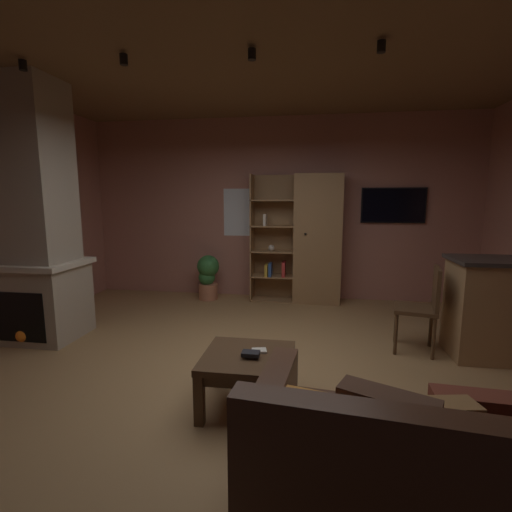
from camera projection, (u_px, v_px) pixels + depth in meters
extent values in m
cube|color=#A37A4C|center=(250.00, 373.00, 3.48)|extent=(6.20, 5.60, 0.02)
cube|color=#AD7060|center=(279.00, 209.00, 6.01)|extent=(6.32, 0.06, 2.90)
cube|color=brown|center=(249.00, 40.00, 3.03)|extent=(6.20, 5.60, 0.02)
cube|color=white|center=(241.00, 212.00, 6.08)|extent=(0.57, 0.01, 0.77)
cube|color=tan|center=(43.00, 302.00, 4.32)|extent=(0.85, 0.72, 0.85)
cube|color=tan|center=(31.00, 175.00, 4.09)|extent=(0.73, 0.61, 2.05)
cube|color=beige|center=(39.00, 264.00, 4.25)|extent=(0.93, 0.80, 0.06)
cube|color=black|center=(22.00, 316.00, 4.01)|extent=(0.60, 0.08, 0.55)
sphere|color=orange|center=(23.00, 336.00, 4.03)|extent=(0.14, 0.14, 0.14)
cube|color=#997047|center=(317.00, 239.00, 5.72)|extent=(0.73, 0.38, 1.99)
cube|color=#997047|center=(274.00, 237.00, 6.00)|extent=(0.67, 0.02, 1.99)
cube|color=#997047|center=(252.00, 238.00, 5.87)|extent=(0.02, 0.38, 1.99)
sphere|color=black|center=(305.00, 234.00, 5.53)|extent=(0.04, 0.04, 0.04)
cube|color=#997047|center=(272.00, 299.00, 5.97)|extent=(0.67, 0.38, 0.02)
cube|color=#997047|center=(272.00, 276.00, 5.91)|extent=(0.67, 0.38, 0.02)
cube|color=#997047|center=(272.00, 251.00, 5.85)|extent=(0.67, 0.38, 0.02)
cube|color=#997047|center=(273.00, 226.00, 5.79)|extent=(0.67, 0.38, 0.02)
cube|color=#997047|center=(273.00, 200.00, 5.73)|extent=(0.67, 0.38, 0.02)
cube|color=#B22D2D|center=(284.00, 269.00, 5.81)|extent=(0.05, 0.23, 0.23)
cube|color=#2D4C8C|center=(270.00, 269.00, 5.84)|extent=(0.04, 0.23, 0.20)
cube|color=beige|center=(265.00, 220.00, 5.74)|extent=(0.04, 0.23, 0.18)
cube|color=gold|center=(267.00, 270.00, 5.85)|extent=(0.04, 0.23, 0.19)
sphere|color=beige|center=(271.00, 248.00, 5.85)|extent=(0.10, 0.10, 0.10)
cube|color=#4C2D1E|center=(417.00, 490.00, 1.81)|extent=(1.72, 1.11, 0.42)
cube|color=#4C2D1E|center=(442.00, 470.00, 1.36)|extent=(1.63, 0.31, 0.42)
cube|color=#4C2D1E|center=(270.00, 441.00, 1.97)|extent=(0.25, 0.95, 0.67)
cube|color=#C67F33|center=(330.00, 430.00, 1.77)|extent=(0.49, 0.26, 0.31)
cube|color=brown|center=(474.00, 434.00, 1.73)|extent=(0.40, 0.17, 0.40)
cube|color=#C67F33|center=(337.00, 451.00, 1.64)|extent=(0.39, 0.19, 0.32)
cube|color=olive|center=(427.00, 449.00, 1.63)|extent=(0.45, 0.24, 0.44)
cube|color=brown|center=(386.00, 439.00, 1.62)|extent=(0.44, 0.31, 0.44)
cube|color=#4C331E|center=(248.00, 358.00, 2.85)|extent=(0.69, 0.66, 0.05)
cube|color=#4C331E|center=(248.00, 365.00, 2.86)|extent=(0.62, 0.59, 0.08)
cube|color=#4C331E|center=(199.00, 400.00, 2.65)|extent=(0.07, 0.07, 0.38)
cube|color=#4C331E|center=(285.00, 407.00, 2.56)|extent=(0.07, 0.07, 0.38)
cube|color=#4C331E|center=(219.00, 365.00, 3.21)|extent=(0.07, 0.07, 0.38)
cube|color=#4C331E|center=(290.00, 370.00, 3.12)|extent=(0.07, 0.07, 0.38)
cube|color=beige|center=(259.00, 351.00, 2.89)|extent=(0.13, 0.11, 0.02)
cube|color=black|center=(251.00, 354.00, 2.78)|extent=(0.14, 0.09, 0.03)
cube|color=#4C331E|center=(415.00, 309.00, 3.92)|extent=(0.50, 0.50, 0.04)
cube|color=#4C331E|center=(437.00, 289.00, 3.82)|extent=(0.12, 0.40, 0.44)
cylinder|color=#4C331E|center=(396.00, 323.00, 4.18)|extent=(0.04, 0.04, 0.46)
cylinder|color=#4C331E|center=(396.00, 333.00, 3.85)|extent=(0.04, 0.04, 0.46)
cylinder|color=#4C331E|center=(431.00, 326.00, 4.06)|extent=(0.04, 0.04, 0.46)
cylinder|color=#4C331E|center=(434.00, 338.00, 3.73)|extent=(0.04, 0.04, 0.46)
cylinder|color=#B77051|center=(208.00, 291.00, 6.00)|extent=(0.30, 0.30, 0.25)
sphere|color=#2D6B33|center=(207.00, 277.00, 5.99)|extent=(0.27, 0.27, 0.27)
sphere|color=#2D6B33|center=(208.00, 266.00, 5.95)|extent=(0.36, 0.36, 0.36)
cube|color=black|center=(393.00, 205.00, 5.68)|extent=(0.96, 0.05, 0.54)
cube|color=black|center=(394.00, 205.00, 5.65)|extent=(0.92, 0.01, 0.50)
cylinder|color=black|center=(23.00, 65.00, 3.38)|extent=(0.07, 0.07, 0.09)
cylinder|color=black|center=(124.00, 60.00, 3.24)|extent=(0.07, 0.07, 0.09)
cylinder|color=black|center=(252.00, 54.00, 3.13)|extent=(0.07, 0.07, 0.09)
cylinder|color=black|center=(381.00, 47.00, 2.96)|extent=(0.07, 0.07, 0.09)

